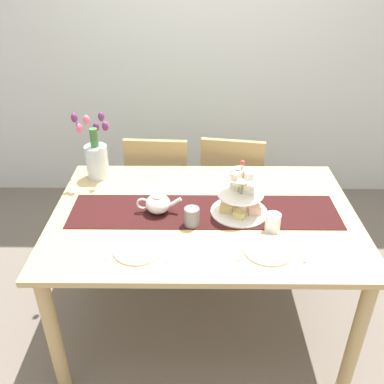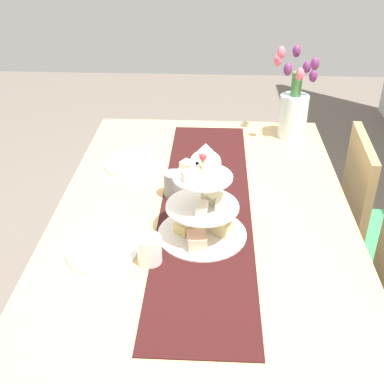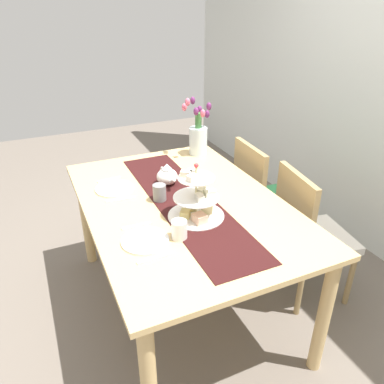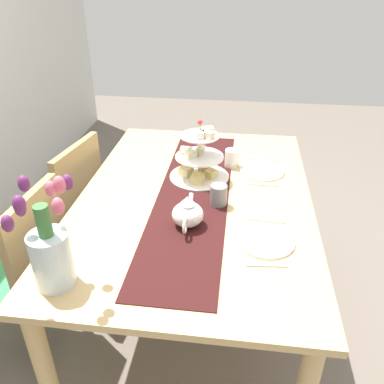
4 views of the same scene
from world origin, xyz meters
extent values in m
plane|color=#6B6056|center=(0.00, 0.00, 0.00)|extent=(8.00, 8.00, 0.00)
cube|color=silver|center=(0.00, 1.64, 1.30)|extent=(6.00, 0.08, 2.60)
cube|color=tan|center=(0.00, 0.00, 0.76)|extent=(1.60, 1.07, 0.03)
cylinder|color=tan|center=(-0.73, -0.47, 0.37)|extent=(0.07, 0.07, 0.75)
cylinder|color=tan|center=(0.73, -0.47, 0.37)|extent=(0.07, 0.07, 0.75)
cylinder|color=tan|center=(-0.73, 0.47, 0.37)|extent=(0.07, 0.07, 0.75)
cylinder|color=tan|center=(0.73, 0.47, 0.37)|extent=(0.07, 0.07, 0.75)
cylinder|color=#9C8254|center=(-0.11, 1.01, 0.21)|extent=(0.04, 0.04, 0.41)
cylinder|color=#9C8254|center=(-0.47, 1.03, 0.21)|extent=(0.04, 0.04, 0.41)
cylinder|color=#9C8254|center=(-0.13, 0.65, 0.21)|extent=(0.04, 0.04, 0.41)
cylinder|color=#9C8254|center=(-0.49, 0.67, 0.21)|extent=(0.04, 0.04, 0.41)
cube|color=#389356|center=(-0.30, 0.84, 0.43)|extent=(0.45, 0.45, 0.05)
cube|color=#9C8254|center=(-0.31, 0.65, 0.69)|extent=(0.42, 0.06, 0.45)
cylinder|color=#9C8254|center=(0.44, 0.99, 0.21)|extent=(0.04, 0.04, 0.41)
cylinder|color=#9C8254|center=(0.08, 1.04, 0.21)|extent=(0.04, 0.04, 0.41)
cylinder|color=#9C8254|center=(0.38, 0.63, 0.21)|extent=(0.04, 0.04, 0.41)
cylinder|color=#9C8254|center=(0.02, 0.69, 0.21)|extent=(0.04, 0.04, 0.41)
cube|color=silver|center=(0.23, 0.84, 0.43)|extent=(0.48, 0.48, 0.05)
cube|color=#9C8254|center=(0.20, 0.65, 0.69)|extent=(0.42, 0.10, 0.45)
cube|color=black|center=(0.00, 0.01, 0.78)|extent=(1.41, 0.33, 0.00)
cylinder|color=beige|center=(0.18, 0.00, 0.92)|extent=(0.01, 0.01, 0.28)
cylinder|color=white|center=(0.18, 0.00, 0.79)|extent=(0.30, 0.30, 0.01)
cylinder|color=white|center=(0.18, 0.00, 0.90)|extent=(0.24, 0.24, 0.01)
cylinder|color=white|center=(0.18, 0.00, 1.01)|extent=(0.19, 0.19, 0.01)
cube|color=beige|center=(0.26, -0.01, 0.81)|extent=(0.07, 0.07, 0.05)
cube|color=beige|center=(0.18, 0.07, 0.81)|extent=(0.08, 0.08, 0.05)
cube|color=#DCC776|center=(0.11, 0.00, 0.81)|extent=(0.07, 0.07, 0.04)
cube|color=#E2CE7A|center=(0.18, -0.06, 0.81)|extent=(0.07, 0.07, 0.04)
cube|color=silver|center=(0.23, 0.00, 0.92)|extent=(0.06, 0.04, 0.03)
cube|color=beige|center=(0.21, 0.07, 0.92)|extent=(0.04, 0.06, 0.03)
cube|color=beige|center=(0.16, 0.04, 0.92)|extent=(0.06, 0.07, 0.03)
cube|color=beige|center=(0.15, -0.01, 1.03)|extent=(0.06, 0.04, 0.03)
cube|color=beige|center=(0.16, -0.04, 1.03)|extent=(0.06, 0.07, 0.03)
cube|color=beige|center=(0.21, -0.03, 1.03)|extent=(0.05, 0.07, 0.03)
sphere|color=red|center=(0.18, 0.00, 1.08)|extent=(0.02, 0.02, 0.02)
ellipsoid|color=white|center=(-0.24, 0.00, 0.83)|extent=(0.13, 0.13, 0.10)
cone|color=white|center=(-0.24, 0.00, 0.90)|extent=(0.06, 0.06, 0.04)
cylinder|color=white|center=(-0.15, 0.00, 0.84)|extent=(0.07, 0.02, 0.06)
torus|color=white|center=(-0.32, 0.00, 0.83)|extent=(0.07, 0.01, 0.07)
cylinder|color=silver|center=(-0.64, 0.40, 0.88)|extent=(0.13, 0.13, 0.20)
cylinder|color=#3D7538|center=(-0.64, 0.40, 1.03)|extent=(0.05, 0.05, 0.12)
ellipsoid|color=#E5607A|center=(-0.56, 0.39, 1.11)|extent=(0.04, 0.04, 0.06)
ellipsoid|color=#6B2860|center=(-0.60, 0.46, 1.14)|extent=(0.04, 0.04, 0.06)
ellipsoid|color=#6B2860|center=(-0.63, 0.47, 1.07)|extent=(0.04, 0.04, 0.06)
ellipsoid|color=#6B2860|center=(-0.73, 0.45, 1.08)|extent=(0.04, 0.04, 0.06)
ellipsoid|color=#6B2860|center=(-0.73, 0.40, 1.16)|extent=(0.04, 0.04, 0.06)
ellipsoid|color=#E5607A|center=(-0.69, 0.31, 1.13)|extent=(0.04, 0.04, 0.06)
ellipsoid|color=#E5607A|center=(-0.64, 0.32, 1.17)|extent=(0.04, 0.04, 0.06)
ellipsoid|color=#6B2860|center=(-0.55, 0.34, 1.13)|extent=(0.04, 0.04, 0.06)
cylinder|color=white|center=(-0.31, -0.32, 0.78)|extent=(0.23, 0.23, 0.01)
cube|color=silver|center=(-0.46, -0.32, 0.78)|extent=(0.03, 0.15, 0.01)
cube|color=silver|center=(-0.17, -0.32, 0.78)|extent=(0.03, 0.17, 0.01)
cylinder|color=white|center=(0.29, -0.32, 0.78)|extent=(0.23, 0.23, 0.01)
cube|color=silver|center=(0.15, -0.32, 0.78)|extent=(0.02, 0.15, 0.01)
cube|color=silver|center=(0.44, -0.32, 0.78)|extent=(0.02, 0.17, 0.01)
cylinder|color=slate|center=(-0.06, -0.11, 0.83)|extent=(0.08, 0.08, 0.09)
cylinder|color=white|center=(0.33, -0.16, 0.83)|extent=(0.08, 0.08, 0.09)
camera|label=1|loc=(-0.05, -1.84, 1.99)|focal=39.01mm
camera|label=2|loc=(1.53, 0.03, 1.76)|focal=46.09mm
camera|label=3|loc=(1.72, -0.72, 1.80)|focal=34.78mm
camera|label=4|loc=(-1.59, -0.19, 1.74)|focal=37.35mm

